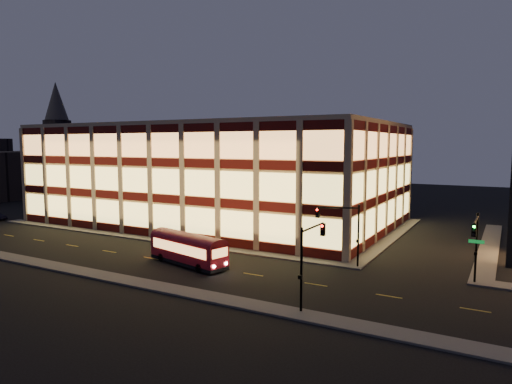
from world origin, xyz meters
The scene contains 12 objects.
ground centered at (0.00, 0.00, 0.00)m, with size 200.00×200.00×0.00m, color black.
sidewalk_office_south centered at (-3.00, 1.00, 0.07)m, with size 54.00×2.00×0.15m, color #514F4C.
sidewalk_office_east centered at (23.00, 17.00, 0.07)m, with size 2.00×30.00×0.15m, color #514F4C.
sidewalk_tower_west centered at (34.00, 17.00, 0.07)m, with size 2.00×30.00×0.15m, color #514F4C.
sidewalk_near centered at (0.00, -13.00, 0.07)m, with size 100.00×2.00×0.15m, color #514F4C.
office_building centered at (-2.91, 16.91, 7.25)m, with size 50.45×30.45×14.50m.
church_tower centered at (-70.00, 40.00, 9.00)m, with size 5.00×5.00×18.00m, color #2D2621.
church_spire centered at (-70.00, 40.00, 23.00)m, with size 6.00×6.00×10.00m, color #4C473F.
traffic_signal_far centered at (22.21, 0.24, 4.11)m, with size 3.79×1.87×6.00m.
traffic_signal_right centered at (33.50, -0.62, 4.10)m, with size 1.20×4.37×6.00m.
traffic_signal_near centered at (23.50, -11.03, 4.13)m, with size 0.32×4.45×6.00m.
trolley_bus centered at (8.83, -6.14, 1.72)m, with size 9.44×4.44×3.10m.
Camera 1 is at (35.69, -40.61, 11.62)m, focal length 32.00 mm.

